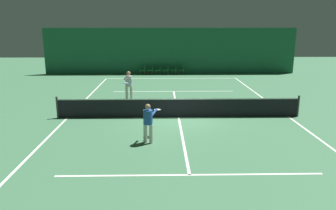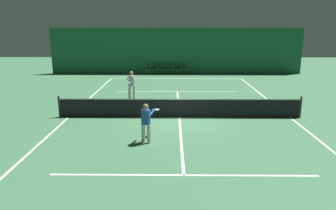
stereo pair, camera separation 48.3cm
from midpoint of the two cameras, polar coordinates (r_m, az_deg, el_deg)
The scene contains 17 objects.
ground_plane at distance 16.27m, azimuth 1.00°, elevation -2.14°, with size 60.00×60.00×0.00m, color #3D704C.
backdrop_curtain at distance 30.40m, azimuth -0.06°, elevation 9.38°, with size 23.00×0.12×4.17m.
court_line_baseline_far at distance 27.89m, azimuth 0.06°, elevation 4.66°, with size 11.00×0.10×0.00m.
court_line_service_far at distance 22.48m, azimuth 0.37°, elevation 2.39°, with size 8.25×0.10×0.00m.
court_line_service_near at distance 10.28m, azimuth 2.40°, elevation -12.07°, with size 8.25×0.10×0.00m.
court_line_sideline_left at distance 16.97m, azimuth -17.91°, elevation -2.14°, with size 0.10×23.80×0.00m.
court_line_sideline_right at distance 17.37m, azimuth 19.46°, elevation -1.90°, with size 0.10×23.80×0.00m.
court_line_centre at distance 16.27m, azimuth 1.00°, elevation -2.13°, with size 0.10×12.80×0.00m.
tennis_net at distance 16.13m, azimuth 1.01°, elevation -0.40°, with size 12.00×0.10×1.07m.
player_near at distance 12.63m, azimuth -4.52°, elevation -2.64°, with size 0.80×1.34×1.56m.
player_far at distance 19.76m, azimuth -7.55°, elevation 3.70°, with size 0.47×1.41×1.77m.
courtside_chair_0 at distance 30.08m, azimuth -4.79°, elevation 6.22°, with size 0.44×0.44×0.84m.
courtside_chair_1 at distance 30.04m, azimuth -3.43°, elevation 6.24°, with size 0.44×0.44×0.84m.
courtside_chair_2 at distance 30.02m, azimuth -2.07°, elevation 6.25°, with size 0.44×0.44×0.84m.
courtside_chair_3 at distance 30.02m, azimuth -0.71°, elevation 6.25°, with size 0.44×0.44×0.84m.
courtside_chair_4 at distance 30.03m, azimuth 0.65°, elevation 6.26°, with size 0.44×0.44×0.84m.
courtside_chair_5 at distance 30.07m, azimuth 2.00°, elevation 6.26°, with size 0.44×0.44×0.84m.
Camera 1 is at (-0.86, -15.62, 4.51)m, focal length 35.00 mm.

